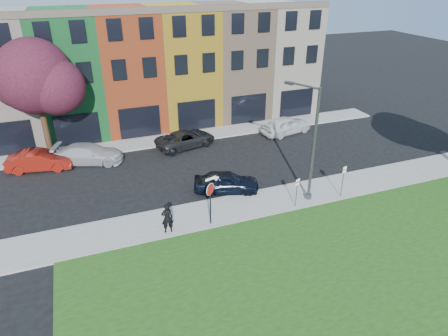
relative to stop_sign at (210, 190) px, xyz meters
name	(u,v)px	position (x,y,z in m)	size (l,w,h in m)	color
ground	(282,231)	(3.58, -1.94, -2.32)	(120.00, 120.00, 0.00)	black
sidewalk_near	(288,198)	(5.58, 1.06, -2.26)	(40.00, 3.00, 0.12)	gray
sidewalk_far	(168,140)	(0.58, 13.06, -2.26)	(40.00, 2.40, 0.12)	gray
rowhouse_block	(154,66)	(1.08, 19.25, 2.67)	(30.00, 10.12, 10.00)	#BCAD9C
stop_sign	(210,190)	(0.00, 0.00, 0.00)	(1.02, 0.33, 3.10)	black
man	(167,218)	(-2.46, 0.10, -1.31)	(0.68, 0.47, 1.78)	black
sedan_near	(226,182)	(2.19, 3.25, -1.61)	(4.52, 2.96, 1.43)	black
parked_car_red	(40,160)	(-9.29, 10.95, -1.58)	(4.72, 2.34, 1.49)	maroon
parked_car_silver	(89,154)	(-5.90, 10.91, -1.59)	(5.42, 3.58, 1.46)	#B7B6BB
parked_car_dark	(186,139)	(1.69, 11.22, -1.64)	(5.34, 3.42, 1.37)	black
parked_car_white	(286,125)	(10.71, 10.90, -1.54)	(4.87, 2.71, 1.57)	silver
street_lamp	(311,145)	(6.59, 0.67, 1.41)	(1.31, 2.41, 7.16)	#4E5054
parking_sign_a	(297,188)	(5.48, -0.05, -0.97)	(0.31, 0.14, 1.94)	#4E5054
parking_sign_b	(343,177)	(8.76, -0.05, -0.82)	(0.31, 0.12, 2.22)	#4E5054
tree_purple	(36,78)	(-8.54, 13.17, 3.81)	(6.44, 5.64, 8.84)	#321F10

